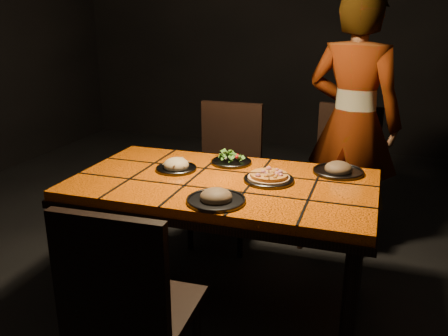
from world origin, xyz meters
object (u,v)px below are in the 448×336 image
(dining_table, at_px, (223,193))
(plate_pasta, at_px, (176,167))
(chair_near, at_px, (127,305))
(chair_far_right, at_px, (342,166))
(plate_pizza, at_px, (269,178))
(diner, at_px, (353,123))
(chair_far_left, at_px, (227,164))

(dining_table, bearing_deg, plate_pasta, 166.74)
(chair_near, xyz_separation_m, chair_far_right, (0.61, 1.95, 0.01))
(chair_near, xyz_separation_m, plate_pizza, (0.31, 0.98, 0.21))
(diner, bearing_deg, plate_pasta, 61.35)
(diner, height_order, plate_pizza, diner)
(dining_table, xyz_separation_m, diner, (0.60, 1.00, 0.22))
(plate_pizza, bearing_deg, chair_far_left, 122.54)
(plate_pizza, bearing_deg, plate_pasta, 178.21)
(diner, xyz_separation_m, plate_pasta, (-0.90, -0.93, -0.12))
(chair_near, bearing_deg, chair_far_right, -109.40)
(dining_table, relative_size, chair_far_left, 1.62)
(chair_far_right, height_order, plate_pasta, chair_far_right)
(chair_near, distance_m, chair_far_left, 1.74)
(chair_near, bearing_deg, dining_table, -96.15)
(chair_near, height_order, plate_pizza, chair_near)
(diner, distance_m, plate_pasta, 1.30)
(chair_near, relative_size, diner, 0.54)
(chair_far_left, height_order, chair_far_right, chair_far_left)
(dining_table, xyz_separation_m, chair_near, (-0.07, -0.93, -0.12))
(chair_far_left, relative_size, diner, 0.56)
(chair_far_left, distance_m, chair_far_right, 0.82)
(chair_near, relative_size, chair_far_right, 0.98)
(chair_far_right, bearing_deg, plate_pizza, -95.83)
(chair_near, distance_m, plate_pizza, 1.05)
(dining_table, height_order, chair_near, chair_near)
(plate_pasta, bearing_deg, diner, 45.82)
(dining_table, height_order, plate_pizza, plate_pizza)
(chair_near, bearing_deg, chair_far_left, -86.25)
(chair_near, bearing_deg, plate_pasta, -78.67)
(dining_table, distance_m, diner, 1.18)
(dining_table, height_order, diner, diner)
(chair_far_right, distance_m, plate_pasta, 1.29)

